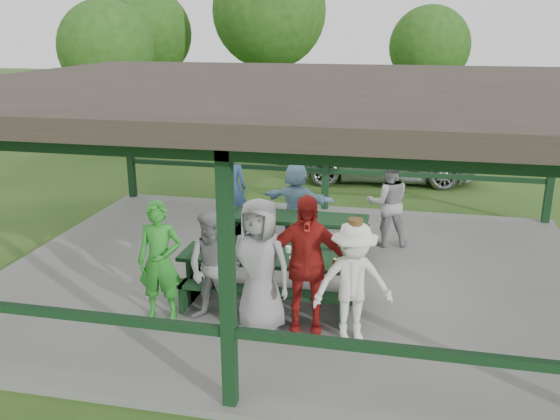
% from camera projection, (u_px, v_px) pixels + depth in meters
% --- Properties ---
extents(ground, '(90.00, 90.00, 0.00)m').
position_uv_depth(ground, '(294.00, 277.00, 10.25)').
color(ground, '#294E18').
rests_on(ground, ground).
extents(concrete_slab, '(10.00, 8.00, 0.10)m').
position_uv_depth(concrete_slab, '(294.00, 274.00, 10.24)').
color(concrete_slab, slate).
rests_on(concrete_slab, ground).
extents(pavilion_structure, '(10.60, 8.60, 3.24)m').
position_uv_depth(pavilion_structure, '(295.00, 92.00, 9.31)').
color(pavilion_structure, black).
rests_on(pavilion_structure, concrete_slab).
extents(picnic_table_near, '(2.71, 1.39, 0.75)m').
position_uv_depth(picnic_table_near, '(269.00, 273.00, 8.99)').
color(picnic_table_near, black).
rests_on(picnic_table_near, concrete_slab).
extents(picnic_table_far, '(2.65, 1.39, 0.75)m').
position_uv_depth(picnic_table_far, '(295.00, 230.00, 10.86)').
color(picnic_table_far, black).
rests_on(picnic_table_far, concrete_slab).
extents(table_setting, '(2.39, 0.45, 0.10)m').
position_uv_depth(table_setting, '(269.00, 254.00, 8.91)').
color(table_setting, white).
rests_on(table_setting, picnic_table_near).
extents(contestant_green, '(0.69, 0.50, 1.76)m').
position_uv_depth(contestant_green, '(160.00, 261.00, 8.38)').
color(contestant_green, '#298B27').
rests_on(contestant_green, concrete_slab).
extents(contestant_grey_left, '(0.90, 0.75, 1.67)m').
position_uv_depth(contestant_grey_left, '(214.00, 268.00, 8.24)').
color(contestant_grey_left, gray).
rests_on(contestant_grey_left, concrete_slab).
extents(contestant_grey_mid, '(1.03, 0.78, 1.90)m').
position_uv_depth(contestant_grey_mid, '(259.00, 266.00, 8.03)').
color(contestant_grey_mid, gray).
rests_on(contestant_grey_mid, concrete_slab).
extents(contestant_red, '(1.21, 0.64, 1.96)m').
position_uv_depth(contestant_red, '(305.00, 264.00, 8.00)').
color(contestant_red, '#A11D1A').
rests_on(contestant_red, concrete_slab).
extents(contestant_white_fedora, '(1.22, 0.94, 1.72)m').
position_uv_depth(contestant_white_fedora, '(353.00, 283.00, 7.78)').
color(contestant_white_fedora, white).
rests_on(contestant_white_fedora, concrete_slab).
extents(spectator_lblue, '(1.52, 0.74, 1.58)m').
position_uv_depth(spectator_lblue, '(296.00, 202.00, 11.48)').
color(spectator_lblue, '#82ABCA').
rests_on(spectator_lblue, concrete_slab).
extents(spectator_blue, '(0.67, 0.49, 1.68)m').
position_uv_depth(spectator_blue, '(232.00, 188.00, 12.29)').
color(spectator_blue, '#3E63A3').
rests_on(spectator_blue, concrete_slab).
extents(spectator_grey, '(0.95, 0.82, 1.69)m').
position_uv_depth(spectator_grey, '(388.00, 203.00, 11.24)').
color(spectator_grey, '#97979A').
rests_on(spectator_grey, concrete_slab).
extents(pickup_truck, '(5.09, 2.70, 1.36)m').
position_uv_depth(pickup_truck, '(388.00, 155.00, 16.59)').
color(pickup_truck, silver).
rests_on(pickup_truck, ground).
extents(farm_trailer, '(3.49, 1.76, 1.21)m').
position_uv_depth(farm_trailer, '(312.00, 143.00, 18.73)').
color(farm_trailer, navy).
rests_on(farm_trailer, ground).
extents(tree_far_left, '(3.62, 3.62, 5.66)m').
position_uv_depth(tree_far_left, '(147.00, 34.00, 24.19)').
color(tree_far_left, '#332314').
rests_on(tree_far_left, ground).
extents(tree_left, '(4.41, 4.41, 6.90)m').
position_uv_depth(tree_left, '(269.00, 11.00, 22.90)').
color(tree_left, '#332314').
rests_on(tree_left, ground).
extents(tree_mid, '(3.17, 3.17, 4.96)m').
position_uv_depth(tree_mid, '(430.00, 47.00, 23.39)').
color(tree_mid, '#332314').
rests_on(tree_mid, ground).
extents(tree_edge_left, '(3.23, 3.23, 5.04)m').
position_uv_depth(tree_edge_left, '(106.00, 49.00, 20.05)').
color(tree_edge_left, '#332314').
rests_on(tree_edge_left, ground).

